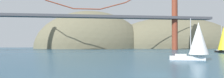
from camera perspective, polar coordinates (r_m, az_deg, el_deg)
name	(u,v)px	position (r m, az deg, el deg)	size (l,w,h in m)	color
ground_plane	(159,74)	(26.97, 10.12, -7.44)	(360.00, 360.00, 0.00)	navy
headland_right	(176,48)	(174.50, 13.58, -1.92)	(89.98, 44.00, 39.56)	#6B664C
headland_center	(90,48)	(160.85, -4.73, -2.03)	(66.72, 44.00, 45.26)	#6B664C
suspension_bridge	(87,12)	(121.38, -5.42, 5.79)	(120.52, 6.00, 39.58)	brown
sailboat_yellow_sail	(223,39)	(92.83, 22.87, -0.05)	(4.07, 7.09, 9.09)	black
sailboat_white_mainsail	(197,40)	(50.50, 17.90, -0.30)	(7.43, 5.12, 7.67)	white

